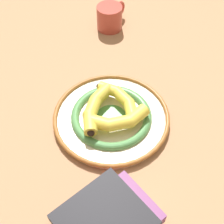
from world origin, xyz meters
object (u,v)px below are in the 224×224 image
(banana_b, at_px, (118,121))
(book_stack, at_px, (108,223))
(banana_a, at_px, (95,107))
(banana_c, at_px, (121,99))
(coffee_mug, at_px, (110,17))
(decorative_bowl, at_px, (112,116))

(banana_b, relative_size, book_stack, 0.75)
(banana_a, xyz_separation_m, banana_c, (-0.07, 0.03, -0.00))
(banana_a, height_order, coffee_mug, coffee_mug)
(banana_c, relative_size, coffee_mug, 1.27)
(banana_c, bearing_deg, decorative_bowl, 105.86)
(banana_b, distance_m, banana_c, 0.08)
(banana_a, relative_size, banana_c, 0.99)
(banana_c, relative_size, book_stack, 0.83)
(decorative_bowl, bearing_deg, coffee_mug, -135.71)
(coffee_mug, bearing_deg, banana_b, -142.34)
(banana_a, xyz_separation_m, banana_b, (-0.01, 0.08, -0.00))
(banana_a, distance_m, coffee_mug, 0.43)
(banana_b, bearing_deg, coffee_mug, 79.08)
(book_stack, xyz_separation_m, coffee_mug, (-0.55, -0.52, -0.00))
(decorative_bowl, bearing_deg, banana_a, -54.46)
(decorative_bowl, height_order, banana_b, banana_b)
(banana_a, bearing_deg, decorative_bowl, 97.47)
(decorative_bowl, relative_size, coffee_mug, 2.34)
(banana_b, xyz_separation_m, book_stack, (0.22, 0.17, -0.00))
(banana_c, bearing_deg, coffee_mug, -33.14)
(book_stack, distance_m, coffee_mug, 0.76)
(decorative_bowl, height_order, banana_a, banana_a)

